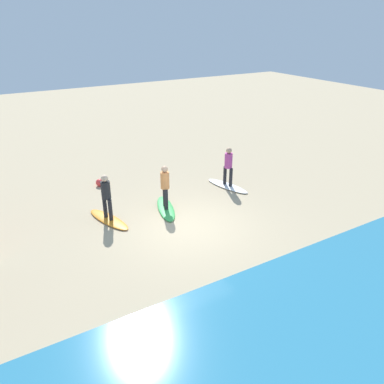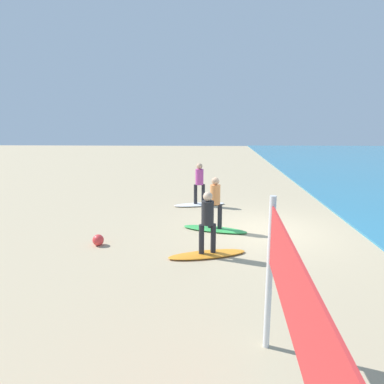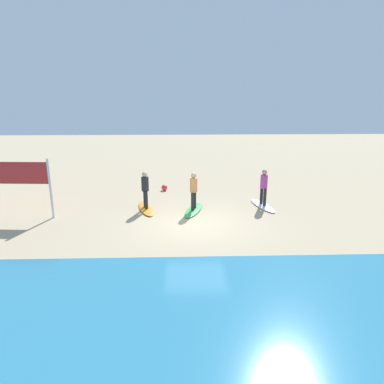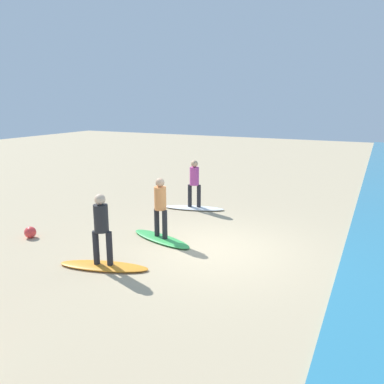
# 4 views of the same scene
# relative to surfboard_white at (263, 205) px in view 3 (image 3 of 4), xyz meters

# --- Properties ---
(ground_plane) EXTENTS (60.00, 60.00, 0.00)m
(ground_plane) POSITION_rel_surfboard_white_xyz_m (3.16, 2.08, -0.04)
(ground_plane) COLOR tan
(surfboard_white) EXTENTS (1.06, 2.17, 0.09)m
(surfboard_white) POSITION_rel_surfboard_white_xyz_m (0.00, 0.00, 0.00)
(surfboard_white) COLOR white
(surfboard_white) RESTS_ON ground
(surfer_white) EXTENTS (0.32, 0.45, 1.64)m
(surfer_white) POSITION_rel_surfboard_white_xyz_m (0.00, 0.00, 0.99)
(surfer_white) COLOR #232328
(surfer_white) RESTS_ON surfboard_white
(surfboard_green) EXTENTS (1.16, 2.17, 0.09)m
(surfboard_green) POSITION_rel_surfboard_white_xyz_m (3.18, 0.53, 0.00)
(surfboard_green) COLOR green
(surfboard_green) RESTS_ON ground
(surfer_green) EXTENTS (0.32, 0.45, 1.64)m
(surfer_green) POSITION_rel_surfboard_white_xyz_m (3.18, 0.53, 0.99)
(surfer_green) COLOR #232328
(surfer_green) RESTS_ON surfboard_green
(surfboard_orange) EXTENTS (1.11, 2.17, 0.09)m
(surfboard_orange) POSITION_rel_surfboard_white_xyz_m (5.29, 0.27, 0.00)
(surfboard_orange) COLOR orange
(surfboard_orange) RESTS_ON ground
(surfer_orange) EXTENTS (0.32, 0.45, 1.64)m
(surfer_orange) POSITION_rel_surfboard_white_xyz_m (5.29, 0.27, 0.99)
(surfer_orange) COLOR #232328
(surfer_orange) RESTS_ON surfboard_orange
(beach_ball) EXTENTS (0.32, 0.32, 0.32)m
(beach_ball) POSITION_rel_surfboard_white_xyz_m (4.61, -2.82, 0.11)
(beach_ball) COLOR #E53838
(beach_ball) RESTS_ON ground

